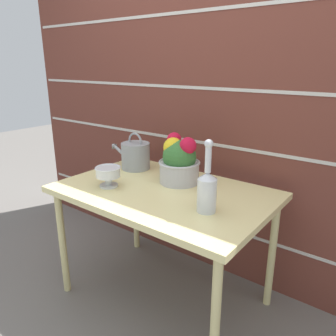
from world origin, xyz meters
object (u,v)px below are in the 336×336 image
watering_can (135,155)px  flower_planter (179,161)px  glass_decanter (207,189)px  crystal_pedestal_bowl (108,173)px

watering_can → flower_planter: size_ratio=1.14×
glass_decanter → flower_planter: bearing=143.6°
crystal_pedestal_bowl → flower_planter: flower_planter is taller
crystal_pedestal_bowl → glass_decanter: (0.63, 0.06, 0.04)m
watering_can → flower_planter: (0.40, -0.04, 0.04)m
crystal_pedestal_bowl → flower_planter: size_ratio=0.51×
crystal_pedestal_bowl → flower_planter: 0.43m
flower_planter → watering_can: bearing=174.0°
flower_planter → glass_decanter: bearing=-36.4°
flower_planter → glass_decanter: size_ratio=0.82×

